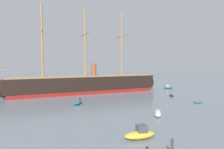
% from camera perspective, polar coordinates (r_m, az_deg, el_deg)
% --- Properties ---
extents(tall_ship, '(63.56, 12.71, 30.61)m').
position_cam_1_polar(tall_ship, '(70.44, -7.89, -2.79)').
color(tall_ship, maroon).
rests_on(tall_ship, ground).
extents(motorboat_foreground_left, '(4.93, 2.38, 2.01)m').
position_cam_1_polar(motorboat_foreground_left, '(29.62, 8.34, -17.07)').
color(motorboat_foreground_left, gold).
rests_on(motorboat_foreground_left, ground).
extents(motorboat_near_centre, '(3.08, 3.35, 1.35)m').
position_cam_1_polar(motorboat_near_centre, '(41.73, 13.54, -11.31)').
color(motorboat_near_centre, silver).
rests_on(motorboat_near_centre, ground).
extents(dinghy_mid_right, '(2.56, 2.22, 0.57)m').
position_cam_1_polar(dinghy_mid_right, '(58.09, 24.12, -7.49)').
color(dinghy_mid_right, '#236670').
rests_on(dinghy_mid_right, ground).
extents(motorboat_alongside_bow, '(3.38, 4.10, 1.61)m').
position_cam_1_polar(motorboat_alongside_bow, '(52.39, -10.10, -8.10)').
color(motorboat_alongside_bow, '#236670').
rests_on(motorboat_alongside_bow, ground).
extents(dinghy_alongside_stern, '(1.87, 2.84, 0.62)m').
position_cam_1_polar(dinghy_alongside_stern, '(66.63, 17.26, -5.91)').
color(dinghy_alongside_stern, '#1E284C').
rests_on(dinghy_alongside_stern, ground).
extents(motorboat_far_left, '(4.45, 1.88, 1.86)m').
position_cam_1_polar(motorboat_far_left, '(69.61, -25.92, -5.43)').
color(motorboat_far_left, '#7FB2D6').
rests_on(motorboat_far_left, ground).
extents(motorboat_far_right, '(4.09, 3.52, 1.62)m').
position_cam_1_polar(motorboat_far_right, '(85.24, 16.35, -3.67)').
color(motorboat_far_right, '#236670').
rests_on(motorboat_far_right, ground).
extents(sailboat_distant_centre, '(2.85, 3.76, 4.83)m').
position_cam_1_polar(sailboat_distant_centre, '(84.00, -3.94, -3.75)').
color(sailboat_distant_centre, orange).
rests_on(sailboat_distant_centre, ground).
extents(mooring_piling_left_pair, '(0.32, 0.32, 2.32)m').
position_cam_1_polar(mooring_piling_left_pair, '(24.82, 17.45, -20.30)').
color(mooring_piling_left_pair, '#4C3D2D').
rests_on(mooring_piling_left_pair, ground).
extents(seagull_in_flight, '(0.86, 0.92, 0.13)m').
position_cam_1_polar(seagull_in_flight, '(53.12, 7.44, 10.91)').
color(seagull_in_flight, silver).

